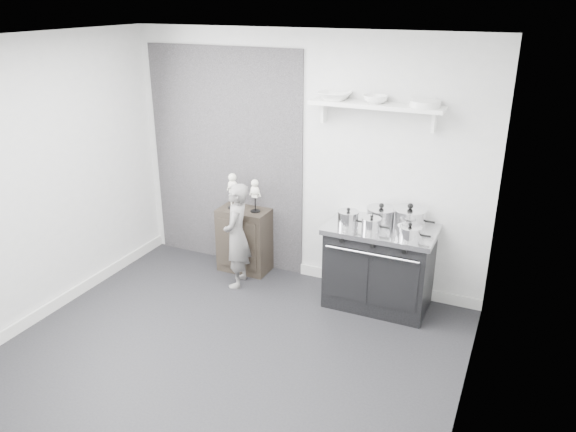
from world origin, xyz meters
name	(u,v)px	position (x,y,z in m)	size (l,w,h in m)	color
ground	(223,358)	(0.00, 0.00, 0.00)	(4.00, 4.00, 0.00)	black
room_shell	(214,176)	(-0.09, 0.15, 1.64)	(4.02, 3.62, 2.71)	beige
wall_shelf	(376,106)	(0.80, 1.68, 2.01)	(1.30, 0.26, 0.24)	white
stove	(379,266)	(0.99, 1.48, 0.44)	(1.08, 0.67, 0.86)	black
side_cabinet	(245,240)	(-0.64, 1.61, 0.37)	(0.58, 0.34, 0.75)	black
child	(237,236)	(-0.54, 1.26, 0.59)	(0.43, 0.28, 1.17)	slate
pot_front_left	(348,219)	(0.67, 1.35, 0.95)	(0.30, 0.21, 0.20)	silver
pot_back_left	(381,215)	(0.94, 1.60, 0.94)	(0.38, 0.29, 0.20)	silver
pot_back_right	(409,218)	(1.23, 1.59, 0.96)	(0.41, 0.33, 0.25)	silver
pot_front_right	(410,232)	(1.30, 1.31, 0.93)	(0.31, 0.22, 0.17)	silver
pot_front_center	(371,224)	(0.92, 1.34, 0.93)	(0.28, 0.19, 0.17)	silver
skeleton_full	(233,188)	(-0.77, 1.61, 0.98)	(0.13, 0.08, 0.47)	silver
skeleton_torso	(255,193)	(-0.49, 1.61, 0.96)	(0.12, 0.08, 0.43)	silver
bowl_large	(335,96)	(0.38, 1.67, 2.08)	(0.33, 0.33, 0.08)	white
bowl_small	(375,99)	(0.79, 1.67, 2.08)	(0.24, 0.24, 0.07)	white
plate_stack	(425,104)	(1.26, 1.67, 2.07)	(0.28, 0.28, 0.06)	white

